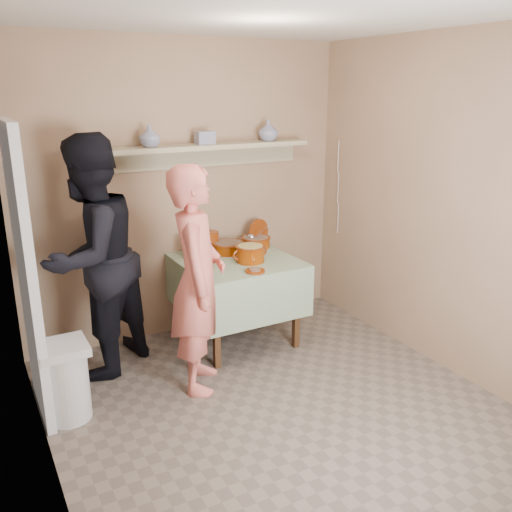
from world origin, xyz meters
TOP-DOWN VIEW (x-y plane):
  - ground at (0.00, 0.00)m, footprint 3.50×3.50m
  - tile_panel at (-1.46, 0.95)m, footprint 0.06×0.70m
  - plate_stack_a at (-0.05, 1.53)m, footprint 0.14×0.14m
  - plate_stack_b at (0.15, 1.61)m, footprint 0.15×0.15m
  - bowl_stack at (-0.10, 1.16)m, footprint 0.13×0.13m
  - empty_bowl at (-0.04, 1.34)m, footprint 0.17×0.17m
  - propped_lid at (0.64, 1.59)m, footprint 0.25×0.11m
  - vase_right at (0.75, 1.60)m, footprint 0.22×0.22m
  - vase_left at (-0.36, 1.61)m, footprint 0.24×0.24m
  - ceramic_box at (0.13, 1.61)m, footprint 0.15×0.11m
  - person_cook at (-0.34, 0.73)m, footprint 0.63×0.73m
  - person_helper at (-0.96, 1.33)m, footprint 1.16×1.12m
  - room_shell at (0.00, 0.00)m, footprint 3.04×3.54m
  - serving_table at (0.25, 1.28)m, footprint 0.97×0.97m
  - cazuela_meat_a at (0.27, 1.49)m, footprint 0.30×0.30m
  - cazuela_meat_b at (0.58, 1.53)m, footprint 0.28×0.28m
  - ladle at (0.52, 1.51)m, footprint 0.08×0.26m
  - cazuela_rice at (0.32, 1.16)m, footprint 0.33×0.25m
  - front_plate at (0.22, 0.90)m, footprint 0.16×0.16m
  - wall_shelf at (0.20, 1.65)m, footprint 1.80×0.25m
  - trash_bin at (-1.32, 0.75)m, footprint 0.32×0.32m
  - electrical_cord at (1.47, 1.48)m, footprint 0.01×0.05m

SIDE VIEW (x-z plane):
  - ground at x=0.00m, z-range 0.00..0.00m
  - trash_bin at x=-1.32m, z-range 0.00..0.56m
  - serving_table at x=0.25m, z-range 0.26..1.02m
  - front_plate at x=0.22m, z-range 0.76..0.78m
  - empty_bowl at x=-0.04m, z-range 0.76..0.81m
  - cazuela_meat_a at x=0.27m, z-range 0.77..0.87m
  - cazuela_meat_b at x=0.58m, z-range 0.77..0.87m
  - bowl_stack at x=-0.10m, z-range 0.76..0.89m
  - person_cook at x=-0.34m, z-range 0.00..1.69m
  - cazuela_rice at x=0.32m, z-range 0.77..0.92m
  - plate_stack_b at x=0.15m, z-range 0.76..0.94m
  - plate_stack_a at x=-0.05m, z-range 0.76..0.95m
  - ladle at x=0.52m, z-range 0.78..0.97m
  - propped_lid at x=0.64m, z-range 0.75..1.01m
  - person_helper at x=-0.96m, z-range 0.00..1.88m
  - tile_panel at x=-1.46m, z-range 0.00..2.00m
  - electrical_cord at x=1.47m, z-range 0.80..1.70m
  - room_shell at x=0.00m, z-range 0.30..2.92m
  - wall_shelf at x=0.20m, z-range 1.57..1.78m
  - ceramic_box at x=0.13m, z-range 1.72..1.83m
  - vase_left at x=-0.36m, z-range 1.72..1.90m
  - vase_right at x=0.75m, z-range 1.72..1.90m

